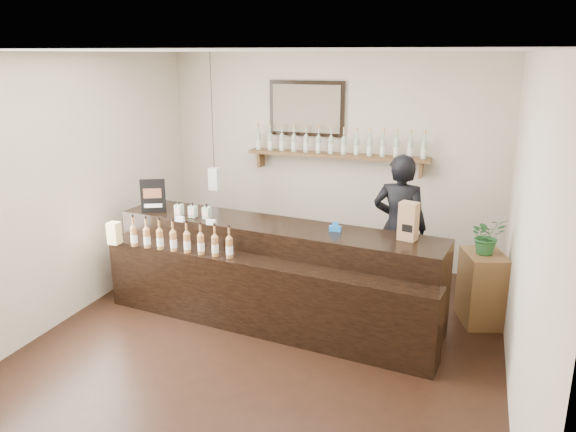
# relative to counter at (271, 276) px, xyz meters

# --- Properties ---
(ground) EXTENTS (5.00, 5.00, 0.00)m
(ground) POSITION_rel_counter_xyz_m (0.16, -0.57, -0.48)
(ground) COLOR black
(ground) RESTS_ON ground
(room_shell) EXTENTS (5.00, 5.00, 5.00)m
(room_shell) POSITION_rel_counter_xyz_m (0.16, -0.57, 1.22)
(room_shell) COLOR beige
(room_shell) RESTS_ON ground
(back_wall_decor) EXTENTS (2.66, 0.96, 1.69)m
(back_wall_decor) POSITION_rel_counter_xyz_m (0.02, 1.81, 1.27)
(back_wall_decor) COLOR brown
(back_wall_decor) RESTS_ON ground
(counter) EXTENTS (3.70, 1.41, 1.19)m
(counter) POSITION_rel_counter_xyz_m (0.00, 0.00, 0.00)
(counter) COLOR black
(counter) RESTS_ON ground
(promo_sign) EXTENTS (0.26, 0.14, 0.39)m
(promo_sign) POSITION_rel_counter_xyz_m (-1.47, 0.12, 0.74)
(promo_sign) COLOR black
(promo_sign) RESTS_ON counter
(paper_bag) EXTENTS (0.20, 0.17, 0.38)m
(paper_bag) POSITION_rel_counter_xyz_m (1.41, 0.06, 0.73)
(paper_bag) COLOR #9F714D
(paper_bag) RESTS_ON counter
(tape_dispenser) EXTENTS (0.12, 0.05, 0.10)m
(tape_dispenser) POSITION_rel_counter_xyz_m (0.68, 0.10, 0.58)
(tape_dispenser) COLOR blue
(tape_dispenser) RESTS_ON counter
(side_cabinet) EXTENTS (0.53, 0.63, 0.78)m
(side_cabinet) POSITION_rel_counter_xyz_m (2.16, 0.60, -0.09)
(side_cabinet) COLOR brown
(side_cabinet) RESTS_ON ground
(potted_plant) EXTENTS (0.45, 0.43, 0.39)m
(potted_plant) POSITION_rel_counter_xyz_m (2.16, 0.60, 0.49)
(potted_plant) COLOR #255C2A
(potted_plant) RESTS_ON side_cabinet
(shopkeeper) EXTENTS (0.73, 0.51, 1.93)m
(shopkeeper) POSITION_rel_counter_xyz_m (1.21, 0.98, 0.49)
(shopkeeper) COLOR black
(shopkeeper) RESTS_ON ground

